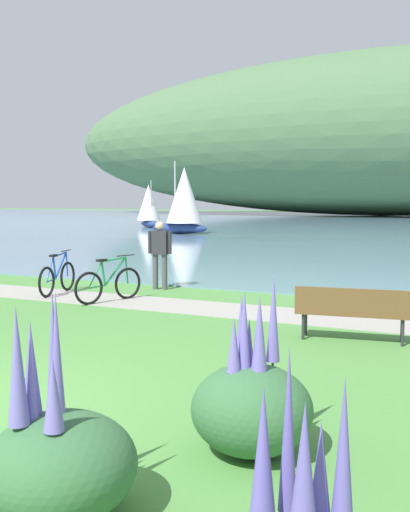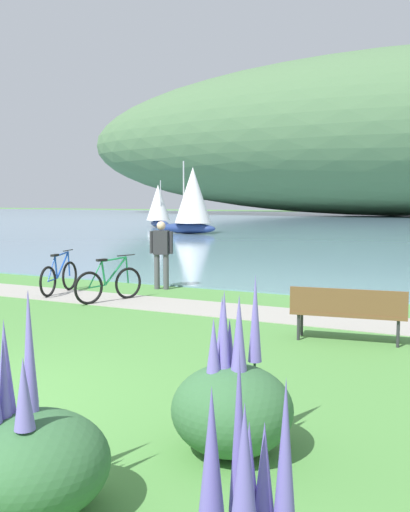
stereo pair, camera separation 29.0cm
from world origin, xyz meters
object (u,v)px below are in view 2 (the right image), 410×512
object	(u,v)px
park_bench_near_camera	(348,310)
sailboat_far_off	(192,200)
bicycle_leaning_near_bench	(59,277)
bicycle_beside_path	(109,284)
person_at_shoreline	(161,250)
sailboat_mid_bay	(158,205)

from	to	relation	value
park_bench_near_camera	sailboat_far_off	distance (m)	28.20
park_bench_near_camera	bicycle_leaning_near_bench	distance (m)	7.51
bicycle_beside_path	sailboat_far_off	bearing A→B (deg)	112.95
bicycle_beside_path	person_at_shoreline	xyz separation A→B (m)	(0.14, 2.05, 0.58)
person_at_shoreline	sailboat_mid_bay	world-z (taller)	sailboat_mid_bay
bicycle_beside_path	sailboat_mid_bay	world-z (taller)	sailboat_mid_bay
sailboat_mid_bay	park_bench_near_camera	bearing A→B (deg)	-54.77
person_at_shoreline	park_bench_near_camera	bearing A→B (deg)	-32.39
bicycle_leaning_near_bench	sailboat_mid_bay	world-z (taller)	sailboat_mid_bay
park_bench_near_camera	bicycle_leaning_near_bench	bearing A→B (deg)	166.24
park_bench_near_camera	bicycle_beside_path	distance (m)	5.73
park_bench_near_camera	bicycle_leaning_near_bench	size ratio (longest dim) A/B	1.06
bicycle_beside_path	park_bench_near_camera	bearing A→B (deg)	-14.00
bicycle_leaning_near_bench	bicycle_beside_path	xyz separation A→B (m)	(1.73, -0.40, 0.00)
bicycle_leaning_near_bench	bicycle_beside_path	size ratio (longest dim) A/B	1.04
park_bench_near_camera	bicycle_leaning_near_bench	xyz separation A→B (m)	(-7.29, 1.79, -0.12)
sailboat_mid_bay	sailboat_far_off	xyz separation A→B (m)	(6.23, -6.34, 0.46)
bicycle_leaning_near_bench	sailboat_mid_bay	xyz separation A→B (m)	(-13.98, 28.35, 1.34)
park_bench_near_camera	person_at_shoreline	distance (m)	6.43
sailboat_mid_bay	bicycle_leaning_near_bench	bearing A→B (deg)	-63.74
bicycle_leaning_near_bench	sailboat_far_off	world-z (taller)	sailboat_far_off
park_bench_near_camera	sailboat_far_off	xyz separation A→B (m)	(-15.05, 23.80, 1.67)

